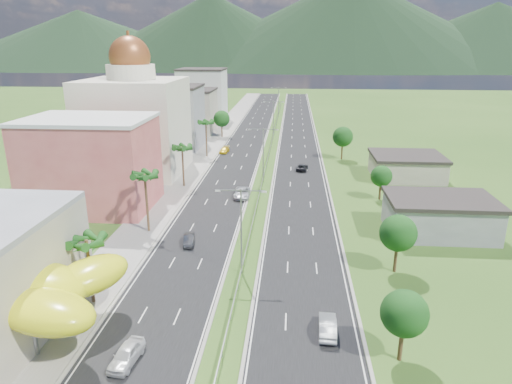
# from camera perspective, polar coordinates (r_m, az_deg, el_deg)

# --- Properties ---
(ground) EXTENTS (500.00, 500.00, 0.00)m
(ground) POSITION_cam_1_polar(r_m,az_deg,el_deg) (49.03, -3.15, -15.61)
(ground) COLOR #2D5119
(ground) RESTS_ON ground
(road_left) EXTENTS (11.00, 260.00, 0.04)m
(road_left) POSITION_cam_1_polar(r_m,az_deg,el_deg) (133.84, -1.18, 6.41)
(road_left) COLOR black
(road_left) RESTS_ON ground
(road_right) EXTENTS (11.00, 260.00, 0.04)m
(road_right) POSITION_cam_1_polar(r_m,az_deg,el_deg) (133.17, 5.29, 6.28)
(road_right) COLOR black
(road_right) RESTS_ON ground
(sidewalk_left) EXTENTS (7.00, 260.00, 0.12)m
(sidewalk_left) POSITION_cam_1_polar(r_m,az_deg,el_deg) (135.11, -5.22, 6.47)
(sidewalk_left) COLOR gray
(sidewalk_left) RESTS_ON ground
(median_guardrail) EXTENTS (0.10, 216.06, 0.76)m
(median_guardrail) POSITION_cam_1_polar(r_m,az_deg,el_deg) (115.60, 1.62, 4.83)
(median_guardrail) COLOR gray
(median_guardrail) RESTS_ON ground
(streetlight_median_b) EXTENTS (6.04, 0.25, 11.00)m
(streetlight_median_b) POSITION_cam_1_polar(r_m,az_deg,el_deg) (54.68, -1.87, -3.85)
(streetlight_median_b) COLOR gray
(streetlight_median_b) RESTS_ON ground
(streetlight_median_c) EXTENTS (6.04, 0.25, 11.00)m
(streetlight_median_c) POSITION_cam_1_polar(r_m,az_deg,el_deg) (92.83, 0.91, 5.40)
(streetlight_median_c) COLOR gray
(streetlight_median_c) RESTS_ON ground
(streetlight_median_d) EXTENTS (6.04, 0.25, 11.00)m
(streetlight_median_d) POSITION_cam_1_polar(r_m,az_deg,el_deg) (137.02, 2.18, 9.54)
(streetlight_median_d) COLOR gray
(streetlight_median_d) RESTS_ON ground
(streetlight_median_e) EXTENTS (6.04, 0.25, 11.00)m
(streetlight_median_e) POSITION_cam_1_polar(r_m,az_deg,el_deg) (181.61, 2.83, 11.65)
(streetlight_median_e) COLOR gray
(streetlight_median_e) RESTS_ON ground
(lime_canopy) EXTENTS (18.00, 15.00, 7.40)m
(lime_canopy) POSITION_cam_1_polar(r_m,az_deg,el_deg) (49.86, -27.79, -10.61)
(lime_canopy) COLOR yellow
(lime_canopy) RESTS_ON ground
(pink_shophouse) EXTENTS (20.00, 15.00, 15.00)m
(pink_shophouse) POSITION_cam_1_polar(r_m,az_deg,el_deg) (82.30, -19.85, 3.19)
(pink_shophouse) COLOR #C14F4F
(pink_shophouse) RESTS_ON ground
(domed_building) EXTENTS (20.00, 20.00, 28.70)m
(domed_building) POSITION_cam_1_polar(r_m,az_deg,el_deg) (102.44, -14.89, 8.63)
(domed_building) COLOR beige
(domed_building) RESTS_ON ground
(midrise_grey) EXTENTS (16.00, 15.00, 16.00)m
(midrise_grey) POSITION_cam_1_polar(r_m,az_deg,el_deg) (126.24, -10.63, 9.08)
(midrise_grey) COLOR gray
(midrise_grey) RESTS_ON ground
(midrise_beige) EXTENTS (16.00, 15.00, 13.00)m
(midrise_beige) POSITION_cam_1_polar(r_m,az_deg,el_deg) (147.57, -8.39, 9.88)
(midrise_beige) COLOR #9F9583
(midrise_beige) RESTS_ON ground
(midrise_white) EXTENTS (16.00, 15.00, 18.00)m
(midrise_white) POSITION_cam_1_polar(r_m,az_deg,el_deg) (169.58, -6.69, 11.86)
(midrise_white) COLOR silver
(midrise_white) RESTS_ON ground
(shed_near) EXTENTS (15.00, 10.00, 5.00)m
(shed_near) POSITION_cam_1_polar(r_m,az_deg,el_deg) (73.29, 21.94, -2.94)
(shed_near) COLOR gray
(shed_near) RESTS_ON ground
(shed_far) EXTENTS (14.00, 12.00, 4.40)m
(shed_far) POSITION_cam_1_polar(r_m,az_deg,el_deg) (101.49, 18.27, 2.94)
(shed_far) COLOR #9F9583
(shed_far) RESTS_ON ground
(palm_tree_b) EXTENTS (3.60, 3.60, 8.10)m
(palm_tree_b) POSITION_cam_1_polar(r_m,az_deg,el_deg) (51.56, -20.41, -6.09)
(palm_tree_b) COLOR #47301C
(palm_tree_b) RESTS_ON ground
(palm_tree_c) EXTENTS (3.60, 3.60, 9.60)m
(palm_tree_c) POSITION_cam_1_polar(r_m,az_deg,el_deg) (68.53, -13.73, 1.76)
(palm_tree_c) COLOR #47301C
(palm_tree_c) RESTS_ON ground
(palm_tree_d) EXTENTS (3.60, 3.60, 8.60)m
(palm_tree_d) POSITION_cam_1_polar(r_m,az_deg,el_deg) (90.17, -9.22, 5.30)
(palm_tree_d) COLOR #47301C
(palm_tree_d) RESTS_ON ground
(palm_tree_e) EXTENTS (3.60, 3.60, 9.40)m
(palm_tree_e) POSITION_cam_1_polar(r_m,az_deg,el_deg) (113.99, -6.29, 8.49)
(palm_tree_e) COLOR #47301C
(palm_tree_e) RESTS_ON ground
(leafy_tree_lfar) EXTENTS (4.90, 4.90, 8.05)m
(leafy_tree_lfar) POSITION_cam_1_polar(r_m,az_deg,el_deg) (138.73, -4.32, 9.12)
(leafy_tree_lfar) COLOR #47301C
(leafy_tree_lfar) RESTS_ON ground
(leafy_tree_ra) EXTENTS (4.20, 4.20, 6.90)m
(leafy_tree_ra) POSITION_cam_1_polar(r_m,az_deg,el_deg) (43.08, 18.06, -14.26)
(leafy_tree_ra) COLOR #47301C
(leafy_tree_ra) RESTS_ON ground
(leafy_tree_rb) EXTENTS (4.55, 4.55, 7.47)m
(leafy_tree_rb) POSITION_cam_1_polar(r_m,az_deg,el_deg) (58.30, 17.35, -4.95)
(leafy_tree_rb) COLOR #47301C
(leafy_tree_rb) RESTS_ON ground
(leafy_tree_rc) EXTENTS (3.85, 3.85, 6.33)m
(leafy_tree_rc) POSITION_cam_1_polar(r_m,az_deg,el_deg) (85.08, 15.40, 1.90)
(leafy_tree_rc) COLOR #47301C
(leafy_tree_rc) RESTS_ON ground
(leafy_tree_rd) EXTENTS (4.90, 4.90, 8.05)m
(leafy_tree_rd) POSITION_cam_1_polar(r_m,az_deg,el_deg) (113.11, 10.80, 6.79)
(leafy_tree_rd) COLOR #47301C
(leafy_tree_rd) RESTS_ON ground
(mountain_ridge) EXTENTS (860.00, 140.00, 90.00)m
(mountain_ridge) POSITION_cam_1_polar(r_m,az_deg,el_deg) (494.08, 11.32, 14.65)
(mountain_ridge) COLOR black
(mountain_ridge) RESTS_ON ground
(car_white_near_left) EXTENTS (2.46, 4.92, 1.61)m
(car_white_near_left) POSITION_cam_1_polar(r_m,az_deg,el_deg) (44.55, -15.89, -18.96)
(car_white_near_left) COLOR silver
(car_white_near_left) RESTS_ON road_left
(car_dark_left) EXTENTS (2.02, 4.23, 1.34)m
(car_dark_left) POSITION_cam_1_polar(r_m,az_deg,el_deg) (65.52, -8.38, -5.93)
(car_dark_left) COLOR black
(car_dark_left) RESTS_ON road_left
(car_silver_mid_left) EXTENTS (2.79, 5.96, 1.65)m
(car_silver_mid_left) POSITION_cam_1_polar(r_m,az_deg,el_deg) (84.20, -1.77, -0.10)
(car_silver_mid_left) COLOR #B8BAC1
(car_silver_mid_left) RESTS_ON road_left
(car_yellow_far_left) EXTENTS (2.34, 4.93, 1.39)m
(car_yellow_far_left) POSITION_cam_1_polar(r_m,az_deg,el_deg) (119.13, -3.97, 5.25)
(car_yellow_far_left) COLOR yellow
(car_yellow_far_left) RESTS_ON road_left
(car_silver_right) EXTENTS (1.87, 4.86, 1.58)m
(car_silver_right) POSITION_cam_1_polar(r_m,az_deg,el_deg) (47.07, 8.94, -16.21)
(car_silver_right) COLOR #AEB1B6
(car_silver_right) RESTS_ON road_right
(car_dark_far_right) EXTENTS (2.88, 5.02, 1.32)m
(car_dark_far_right) POSITION_cam_1_polar(r_m,az_deg,el_deg) (102.72, 5.78, 3.09)
(car_dark_far_right) COLOR black
(car_dark_far_right) RESTS_ON road_right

